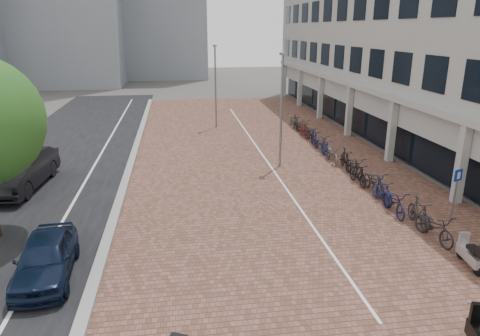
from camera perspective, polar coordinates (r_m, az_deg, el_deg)
name	(u,v)px	position (r m, az deg, el deg)	size (l,w,h in m)	color
ground	(268,268)	(13.66, 3.74, -12.94)	(140.00, 140.00, 0.00)	#474442
plaza_brick	(260,156)	(24.89, 2.56, 1.57)	(14.50, 42.00, 0.04)	brown
street_asphalt	(57,164)	(25.31, -22.71, 0.43)	(8.00, 50.00, 0.03)	black
curb	(132,160)	(24.59, -13.92, 0.99)	(0.35, 42.00, 0.14)	gray
lane_line	(96,163)	(24.87, -18.26, 0.68)	(0.12, 44.00, 0.00)	white
parking_line	(263,155)	(24.92, 3.01, 1.65)	(0.10, 30.00, 0.00)	white
office_building	(420,3)	(31.57, 22.46, 19.25)	(8.40, 40.00, 15.00)	#A1A19C
car_navy	(46,257)	(14.09, -24.00, -10.60)	(1.51, 3.75, 1.28)	black
car_dark	(20,171)	(21.98, -26.76, -0.30)	(1.81, 5.20, 1.71)	black
scooter_front	(471,253)	(15.16, 27.88, -9.79)	(0.44, 1.40, 0.96)	#ABABB0
parking_sign	(456,188)	(17.95, 26.33, -2.36)	(0.41, 0.21, 2.07)	slate
lamp_near	(281,113)	(22.37, 5.40, 7.21)	(0.12, 0.12, 5.76)	slate
lamp_far	(215,88)	(31.66, -3.22, 10.41)	(0.12, 0.12, 5.79)	gray
bike_row	(335,153)	(24.10, 12.34, 1.88)	(1.22, 20.43, 1.05)	black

